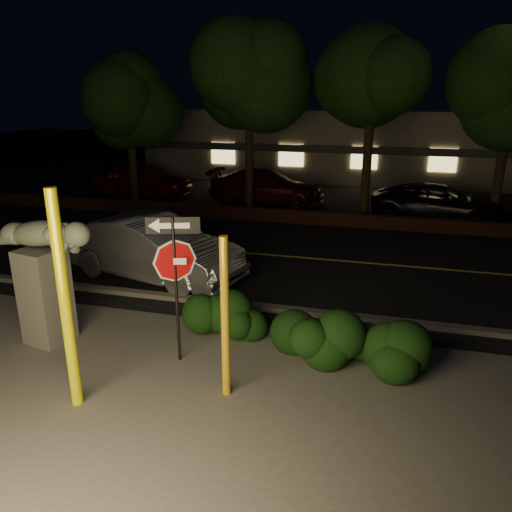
{
  "coord_description": "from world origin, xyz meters",
  "views": [
    {
      "loc": [
        3.46,
        -7.72,
        4.96
      ],
      "look_at": [
        0.79,
        2.13,
        1.6
      ],
      "focal_mm": 35.0,
      "sensor_mm": 36.0,
      "label": 1
    }
  ],
  "objects_px": {
    "parked_car_darkred": "(266,187)",
    "parked_car_dark": "(439,203)",
    "parked_car_red": "(143,179)",
    "yellow_pole_left": "(65,303)",
    "signpost": "(175,261)",
    "yellow_pole_right": "(225,319)",
    "silver_sedan": "(153,248)",
    "sculpture": "(43,266)"
  },
  "relations": [
    {
      "from": "parked_car_red",
      "to": "parked_car_dark",
      "type": "relative_size",
      "value": 0.93
    },
    {
      "from": "parked_car_red",
      "to": "parked_car_dark",
      "type": "distance_m",
      "value": 13.97
    },
    {
      "from": "yellow_pole_left",
      "to": "silver_sedan",
      "type": "bearing_deg",
      "value": 103.84
    },
    {
      "from": "signpost",
      "to": "sculpture",
      "type": "bearing_deg",
      "value": 161.35
    },
    {
      "from": "signpost",
      "to": "parked_car_red",
      "type": "distance_m",
      "value": 16.76
    },
    {
      "from": "signpost",
      "to": "parked_car_red",
      "type": "xyz_separation_m",
      "value": [
        -8.25,
        14.54,
        -1.2
      ]
    },
    {
      "from": "yellow_pole_left",
      "to": "signpost",
      "type": "relative_size",
      "value": 1.28
    },
    {
      "from": "yellow_pole_right",
      "to": "sculpture",
      "type": "xyz_separation_m",
      "value": [
        -4.12,
        0.89,
        0.24
      ]
    },
    {
      "from": "yellow_pole_left",
      "to": "silver_sedan",
      "type": "xyz_separation_m",
      "value": [
        -1.43,
        5.8,
        -0.97
      ]
    },
    {
      "from": "signpost",
      "to": "parked_car_darkred",
      "type": "distance_m",
      "value": 14.62
    },
    {
      "from": "parked_car_darkred",
      "to": "yellow_pole_right",
      "type": "bearing_deg",
      "value": -168.58
    },
    {
      "from": "parked_car_dark",
      "to": "sculpture",
      "type": "bearing_deg",
      "value": 154.72
    },
    {
      "from": "parked_car_red",
      "to": "sculpture",
      "type": "bearing_deg",
      "value": -162.22
    },
    {
      "from": "sculpture",
      "to": "parked_car_darkred",
      "type": "height_order",
      "value": "sculpture"
    },
    {
      "from": "yellow_pole_left",
      "to": "sculpture",
      "type": "xyz_separation_m",
      "value": [
        -1.8,
        1.8,
        -0.17
      ]
    },
    {
      "from": "silver_sedan",
      "to": "parked_car_dark",
      "type": "relative_size",
      "value": 1.0
    },
    {
      "from": "parked_car_dark",
      "to": "yellow_pole_left",
      "type": "bearing_deg",
      "value": 163.58
    },
    {
      "from": "yellow_pole_right",
      "to": "parked_car_red",
      "type": "xyz_separation_m",
      "value": [
        -9.49,
        15.39,
        -0.59
      ]
    },
    {
      "from": "parked_car_dark",
      "to": "silver_sedan",
      "type": "bearing_deg",
      "value": 145.77
    },
    {
      "from": "yellow_pole_left",
      "to": "parked_car_red",
      "type": "height_order",
      "value": "yellow_pole_left"
    },
    {
      "from": "yellow_pole_left",
      "to": "signpost",
      "type": "bearing_deg",
      "value": 58.53
    },
    {
      "from": "parked_car_red",
      "to": "parked_car_dark",
      "type": "xyz_separation_m",
      "value": [
        13.88,
        -1.55,
        -0.11
      ]
    },
    {
      "from": "yellow_pole_right",
      "to": "parked_car_darkred",
      "type": "distance_m",
      "value": 15.62
    },
    {
      "from": "yellow_pole_right",
      "to": "yellow_pole_left",
      "type": "bearing_deg",
      "value": -158.46
    },
    {
      "from": "yellow_pole_right",
      "to": "parked_car_darkred",
      "type": "xyz_separation_m",
      "value": [
        -3.11,
        15.29,
        -0.65
      ]
    },
    {
      "from": "parked_car_red",
      "to": "parked_car_dark",
      "type": "height_order",
      "value": "parked_car_red"
    },
    {
      "from": "parked_car_dark",
      "to": "parked_car_red",
      "type": "bearing_deg",
      "value": 91.68
    },
    {
      "from": "yellow_pole_right",
      "to": "silver_sedan",
      "type": "bearing_deg",
      "value": 127.51
    },
    {
      "from": "signpost",
      "to": "silver_sedan",
      "type": "height_order",
      "value": "signpost"
    },
    {
      "from": "parked_car_dark",
      "to": "parked_car_darkred",
      "type": "bearing_deg",
      "value": 87.07
    },
    {
      "from": "parked_car_dark",
      "to": "yellow_pole_right",
      "type": "bearing_deg",
      "value": 170.43
    },
    {
      "from": "silver_sedan",
      "to": "parked_car_red",
      "type": "distance_m",
      "value": 11.97
    },
    {
      "from": "parked_car_darkred",
      "to": "parked_car_dark",
      "type": "bearing_deg",
      "value": -101.05
    },
    {
      "from": "signpost",
      "to": "parked_car_red",
      "type": "relative_size",
      "value": 0.59
    },
    {
      "from": "yellow_pole_left",
      "to": "parked_car_red",
      "type": "distance_m",
      "value": 17.84
    },
    {
      "from": "silver_sedan",
      "to": "parked_car_dark",
      "type": "xyz_separation_m",
      "value": [
        8.14,
        8.95,
        -0.13
      ]
    },
    {
      "from": "yellow_pole_left",
      "to": "yellow_pole_right",
      "type": "xyz_separation_m",
      "value": [
        2.32,
        0.92,
        -0.41
      ]
    },
    {
      "from": "yellow_pole_left",
      "to": "signpost",
      "type": "height_order",
      "value": "yellow_pole_left"
    },
    {
      "from": "sculpture",
      "to": "parked_car_red",
      "type": "bearing_deg",
      "value": 121.97
    },
    {
      "from": "yellow_pole_right",
      "to": "parked_car_red",
      "type": "bearing_deg",
      "value": 121.66
    },
    {
      "from": "signpost",
      "to": "parked_car_dark",
      "type": "height_order",
      "value": "signpost"
    },
    {
      "from": "yellow_pole_right",
      "to": "parked_car_dark",
      "type": "bearing_deg",
      "value": 72.38
    }
  ]
}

